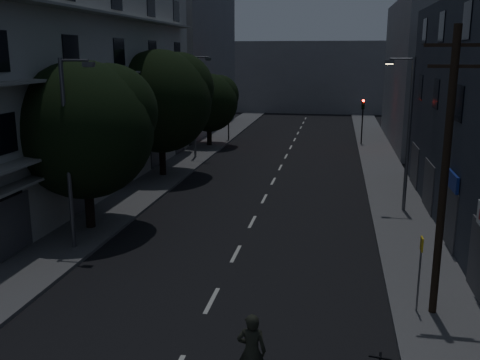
% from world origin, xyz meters
% --- Properties ---
extents(ground, '(160.00, 160.00, 0.00)m').
position_xyz_m(ground, '(0.00, 25.00, 0.00)').
color(ground, black).
rests_on(ground, ground).
extents(sidewalk_left, '(3.00, 90.00, 0.15)m').
position_xyz_m(sidewalk_left, '(-7.50, 25.00, 0.07)').
color(sidewalk_left, '#565659').
rests_on(sidewalk_left, ground).
extents(sidewalk_right, '(3.00, 90.00, 0.15)m').
position_xyz_m(sidewalk_right, '(7.50, 25.00, 0.07)').
color(sidewalk_right, '#565659').
rests_on(sidewalk_right, ground).
extents(lane_markings, '(0.15, 60.50, 0.01)m').
position_xyz_m(lane_markings, '(0.00, 31.25, 0.01)').
color(lane_markings, beige).
rests_on(lane_markings, ground).
extents(building_left, '(7.00, 36.00, 14.00)m').
position_xyz_m(building_left, '(-11.98, 18.00, 6.99)').
color(building_left, '#AEAEA9').
rests_on(building_left, ground).
extents(building_far_left, '(6.00, 20.00, 16.00)m').
position_xyz_m(building_far_left, '(-12.00, 48.00, 8.00)').
color(building_far_left, slate).
rests_on(building_far_left, ground).
extents(building_far_right, '(6.00, 20.00, 13.00)m').
position_xyz_m(building_far_right, '(12.00, 42.00, 6.50)').
color(building_far_right, slate).
rests_on(building_far_right, ground).
extents(building_far_end, '(24.00, 8.00, 10.00)m').
position_xyz_m(building_far_end, '(0.00, 70.00, 5.00)').
color(building_far_end, slate).
rests_on(building_far_end, ground).
extents(tree_near, '(6.41, 6.41, 7.91)m').
position_xyz_m(tree_near, '(-7.43, 12.97, 5.10)').
color(tree_near, black).
rests_on(tree_near, sidewalk_left).
extents(tree_mid, '(6.87, 6.87, 8.46)m').
position_xyz_m(tree_mid, '(-7.62, 24.62, 5.43)').
color(tree_mid, black).
rests_on(tree_mid, sidewalk_left).
extents(tree_far, '(5.21, 5.21, 6.44)m').
position_xyz_m(tree_far, '(-7.33, 37.16, 4.19)').
color(tree_far, black).
rests_on(tree_far, sidewalk_left).
extents(traffic_signal_far_right, '(0.28, 0.37, 4.10)m').
position_xyz_m(traffic_signal_far_right, '(6.35, 40.20, 3.10)').
color(traffic_signal_far_right, black).
rests_on(traffic_signal_far_right, sidewalk_right).
extents(traffic_signal_far_left, '(0.28, 0.37, 4.10)m').
position_xyz_m(traffic_signal_far_left, '(-6.25, 40.34, 3.10)').
color(traffic_signal_far_left, black).
rests_on(traffic_signal_far_left, sidewalk_left).
extents(street_lamp_left_near, '(1.51, 0.25, 8.00)m').
position_xyz_m(street_lamp_left_near, '(-6.85, 10.18, 4.60)').
color(street_lamp_left_near, '#57585F').
rests_on(street_lamp_left_near, sidewalk_left).
extents(street_lamp_right, '(1.51, 0.25, 8.00)m').
position_xyz_m(street_lamp_right, '(7.60, 18.55, 4.60)').
color(street_lamp_right, '#58595F').
rests_on(street_lamp_right, sidewalk_right).
extents(street_lamp_left_far, '(1.51, 0.25, 8.00)m').
position_xyz_m(street_lamp_left_far, '(-7.02, 31.15, 4.60)').
color(street_lamp_left_far, '#575B5F').
rests_on(street_lamp_left_far, sidewalk_left).
extents(utility_pole, '(1.80, 0.24, 9.00)m').
position_xyz_m(utility_pole, '(7.31, 6.71, 4.87)').
color(utility_pole, black).
rests_on(utility_pole, sidewalk_right).
extents(bus_stop_sign, '(0.06, 0.35, 2.52)m').
position_xyz_m(bus_stop_sign, '(6.80, 6.66, 1.89)').
color(bus_stop_sign, '#595B60').
rests_on(bus_stop_sign, sidewalk_right).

